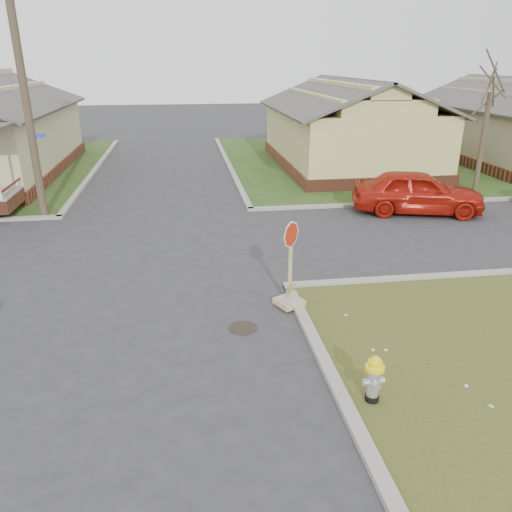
{
  "coord_description": "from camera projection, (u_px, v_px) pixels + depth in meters",
  "views": [
    {
      "loc": [
        1.09,
        -10.09,
        5.52
      ],
      "look_at": [
        2.71,
        1.0,
        1.1
      ],
      "focal_mm": 35.0,
      "sensor_mm": 36.0,
      "label": 1
    }
  ],
  "objects": [
    {
      "name": "ground",
      "position": [
        143.0,
        324.0,
        11.17
      ],
      "size": [
        120.0,
        120.0,
        0.0
      ],
      "primitive_type": "plane",
      "color": "#2D2D30",
      "rests_on": "ground"
    },
    {
      "name": "curbs",
      "position": [
        153.0,
        247.0,
        15.77
      ],
      "size": [
        80.0,
        40.0,
        0.12
      ],
      "primitive_type": null,
      "color": "gray",
      "rests_on": "ground"
    },
    {
      "name": "manhole",
      "position": [
        243.0,
        328.0,
        11.0
      ],
      "size": [
        0.64,
        0.64,
        0.01
      ],
      "primitive_type": "cylinder",
      "color": "black",
      "rests_on": "ground"
    },
    {
      "name": "side_house_yellow",
      "position": [
        348.0,
        126.0,
        26.9
      ],
      "size": [
        7.6,
        11.6,
        4.7
      ],
      "color": "brown",
      "rests_on": "ground"
    },
    {
      "name": "utility_pole",
      "position": [
        24.0,
        87.0,
        17.09
      ],
      "size": [
        1.8,
        0.28,
        9.0
      ],
      "color": "#3D3423",
      "rests_on": "ground"
    },
    {
      "name": "tree_mid_right",
      "position": [
        482.0,
        143.0,
        21.65
      ],
      "size": [
        0.22,
        0.22,
        4.2
      ],
      "primitive_type": "cylinder",
      "color": "#3D3423",
      "rests_on": "verge_far_right"
    },
    {
      "name": "fire_hydrant",
      "position": [
        374.0,
        376.0,
        8.42
      ],
      "size": [
        0.33,
        0.33,
        0.88
      ],
      "rotation": [
        0.0,
        0.0,
        0.04
      ],
      "color": "black",
      "rests_on": "ground"
    },
    {
      "name": "stop_sign",
      "position": [
        290.0,
        287.0,
        11.79
      ],
      "size": [
        0.6,
        0.58,
        2.11
      ],
      "rotation": [
        0.0,
        0.0,
        0.43
      ],
      "color": "tan",
      "rests_on": "ground"
    },
    {
      "name": "red_sedan",
      "position": [
        418.0,
        192.0,
        19.02
      ],
      "size": [
        5.18,
        3.12,
        1.65
      ],
      "primitive_type": "imported",
      "rotation": [
        0.0,
        0.0,
        1.31
      ],
      "color": "#A8180C",
      "rests_on": "ground"
    }
  ]
}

